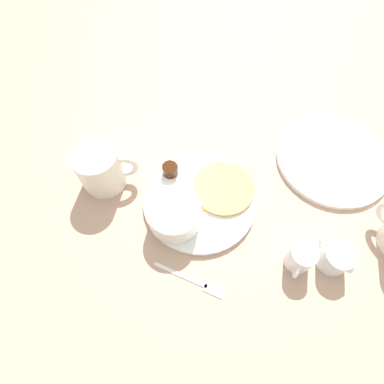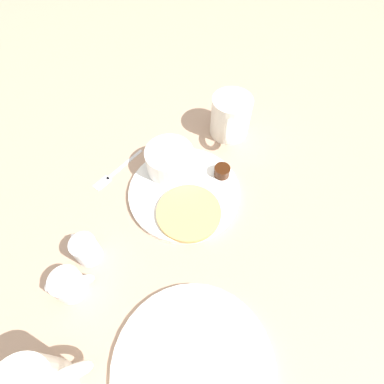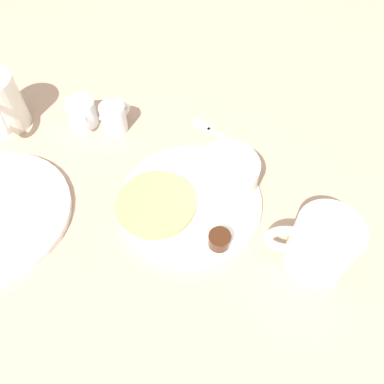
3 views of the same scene
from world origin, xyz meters
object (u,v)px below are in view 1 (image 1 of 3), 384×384
at_px(creamer_pitcher_far, 335,259).
at_px(bowl, 174,214).
at_px(plate, 200,200).
at_px(creamer_pitcher_near, 300,258).
at_px(coffee_mug, 101,169).
at_px(fork, 197,282).

bearing_deg(creamer_pitcher_far, bowl, 125.73).
height_order(plate, creamer_pitcher_near, creamer_pitcher_near).
relative_size(plate, coffee_mug, 2.00).
bearing_deg(fork, creamer_pitcher_near, -27.58).
distance_m(creamer_pitcher_near, fork, 0.20).
relative_size(creamer_pitcher_near, fork, 0.50).
bearing_deg(bowl, creamer_pitcher_near, -58.32).
height_order(coffee_mug, creamer_pitcher_far, coffee_mug).
distance_m(bowl, fork, 0.14).
relative_size(bowl, fork, 0.79).
height_order(bowl, creamer_pitcher_far, bowl).
distance_m(bowl, creamer_pitcher_near, 0.25).
bearing_deg(coffee_mug, plate, -53.07).
bearing_deg(creamer_pitcher_near, fork, 152.42).
xyz_separation_m(plate, fork, (-0.11, -0.13, -0.00)).
distance_m(plate, bowl, 0.08).
xyz_separation_m(creamer_pitcher_near, creamer_pitcher_far, (0.05, -0.04, -0.00)).
bearing_deg(creamer_pitcher_far, plate, 113.47).
bearing_deg(fork, creamer_pitcher_far, -30.40).
height_order(coffee_mug, creamer_pitcher_near, coffee_mug).
xyz_separation_m(creamer_pitcher_near, fork, (-0.17, 0.09, -0.03)).
bearing_deg(creamer_pitcher_near, creamer_pitcher_far, -38.75).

